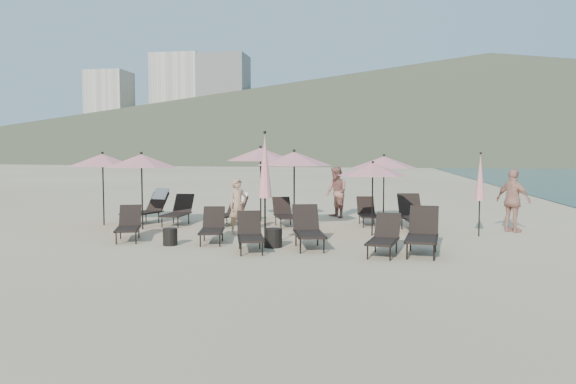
% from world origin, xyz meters
% --- Properties ---
extents(ground, '(800.00, 800.00, 0.00)m').
position_xyz_m(ground, '(0.00, 0.00, 0.00)').
color(ground, '#D6BA8C').
rests_on(ground, ground).
extents(volcanic_headland, '(690.00, 690.00, 55.00)m').
position_xyz_m(volcanic_headland, '(71.37, 302.62, 26.49)').
color(volcanic_headland, brown).
rests_on(volcanic_headland, ground).
extents(hotel_skyline, '(109.00, 82.00, 55.00)m').
position_xyz_m(hotel_skyline, '(-93.62, 271.21, 24.18)').
color(hotel_skyline, beige).
rests_on(hotel_skyline, ground).
extents(lounger_0, '(1.05, 1.62, 0.87)m').
position_xyz_m(lounger_0, '(-4.50, 0.57, 0.41)').
color(lounger_0, black).
rests_on(lounger_0, ground).
extents(lounger_1, '(0.87, 1.59, 0.86)m').
position_xyz_m(lounger_1, '(-2.22, 0.55, 0.40)').
color(lounger_1, black).
rests_on(lounger_1, ground).
extents(lounger_2, '(0.97, 1.62, 0.87)m').
position_xyz_m(lounger_2, '(-1.00, -0.49, 0.41)').
color(lounger_2, black).
rests_on(lounger_2, ground).
extents(lounger_3, '(1.04, 1.82, 0.99)m').
position_xyz_m(lounger_3, '(0.29, 0.13, 0.46)').
color(lounger_3, black).
rests_on(lounger_3, ground).
extents(lounger_4, '(0.83, 1.60, 0.88)m').
position_xyz_m(lounger_4, '(2.09, -0.51, 0.41)').
color(lounger_4, black).
rests_on(lounger_4, ground).
extents(lounger_5, '(0.89, 1.85, 1.03)m').
position_xyz_m(lounger_5, '(2.95, -0.26, 0.48)').
color(lounger_5, black).
rests_on(lounger_5, ground).
extents(lounger_6, '(1.14, 1.87, 1.10)m').
position_xyz_m(lounger_6, '(-5.41, 4.04, 0.53)').
color(lounger_6, black).
rests_on(lounger_6, ground).
extents(lounger_7, '(0.64, 1.63, 0.94)m').
position_xyz_m(lounger_7, '(-4.32, 3.79, 0.44)').
color(lounger_7, black).
rests_on(lounger_7, ground).
extents(lounger_8, '(1.08, 1.70, 1.00)m').
position_xyz_m(lounger_8, '(-2.65, 3.93, 0.48)').
color(lounger_8, black).
rests_on(lounger_8, ground).
extents(lounger_9, '(1.05, 1.61, 0.87)m').
position_xyz_m(lounger_9, '(-0.93, 3.99, 0.41)').
color(lounger_9, black).
rests_on(lounger_9, ground).
extents(lounger_10, '(0.80, 1.56, 0.86)m').
position_xyz_m(lounger_10, '(1.63, 4.71, 0.40)').
color(lounger_10, black).
rests_on(lounger_10, ground).
extents(lounger_11, '(0.98, 1.90, 1.04)m').
position_xyz_m(lounger_11, '(2.99, 3.57, 0.49)').
color(lounger_11, black).
rests_on(lounger_11, ground).
extents(umbrella_open_0, '(2.15, 2.15, 2.32)m').
position_xyz_m(umbrella_open_0, '(-4.99, 2.58, 2.05)').
color(umbrella_open_0, black).
rests_on(umbrella_open_0, ground).
extents(umbrella_open_1, '(2.22, 2.22, 2.39)m').
position_xyz_m(umbrella_open_1, '(-0.47, 2.99, 2.11)').
color(umbrella_open_1, black).
rests_on(umbrella_open_1, ground).
extents(umbrella_open_2, '(1.92, 1.92, 2.07)m').
position_xyz_m(umbrella_open_2, '(1.80, 2.35, 1.83)').
color(umbrella_open_2, black).
rests_on(umbrella_open_2, ground).
extents(umbrella_open_3, '(2.34, 2.34, 2.52)m').
position_xyz_m(umbrella_open_3, '(-1.90, 5.02, 2.23)').
color(umbrella_open_3, black).
rests_on(umbrella_open_3, ground).
extents(umbrella_open_4, '(2.08, 2.08, 2.24)m').
position_xyz_m(umbrella_open_4, '(2.13, 5.15, 1.98)').
color(umbrella_open_4, black).
rests_on(umbrella_open_4, ground).
extents(umbrella_open_5, '(2.16, 2.16, 2.32)m').
position_xyz_m(umbrella_open_5, '(-6.60, 3.29, 2.05)').
color(umbrella_open_5, black).
rests_on(umbrella_open_5, ground).
extents(umbrella_closed_0, '(0.33, 0.33, 2.81)m').
position_xyz_m(umbrella_closed_0, '(-0.74, 0.00, 1.96)').
color(umbrella_closed_0, black).
rests_on(umbrella_closed_0, ground).
extents(umbrella_closed_1, '(0.27, 0.27, 2.30)m').
position_xyz_m(umbrella_closed_1, '(4.68, 2.66, 1.60)').
color(umbrella_closed_1, black).
rests_on(umbrella_closed_1, ground).
extents(side_table_0, '(0.36, 0.36, 0.42)m').
position_xyz_m(side_table_0, '(-3.11, -0.08, 0.21)').
color(side_table_0, black).
rests_on(side_table_0, ground).
extents(side_table_1, '(0.44, 0.44, 0.46)m').
position_xyz_m(side_table_1, '(-0.55, 0.05, 0.23)').
color(side_table_1, black).
rests_on(side_table_1, ground).
extents(beachgoer_a, '(0.66, 0.67, 1.57)m').
position_xyz_m(beachgoer_a, '(-1.93, 2.06, 0.78)').
color(beachgoer_a, '#A97B5C').
rests_on(beachgoer_a, ground).
extents(beachgoer_b, '(1.05, 1.10, 1.80)m').
position_xyz_m(beachgoer_b, '(0.51, 6.47, 0.90)').
color(beachgoer_b, '#9B5E50').
rests_on(beachgoer_b, ground).
extents(beachgoer_c, '(1.06, 1.09, 1.83)m').
position_xyz_m(beachgoer_c, '(5.79, 3.69, 0.92)').
color(beachgoer_c, tan).
rests_on(beachgoer_c, ground).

